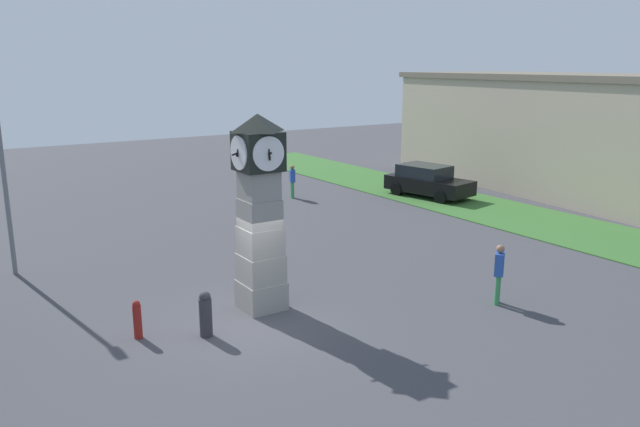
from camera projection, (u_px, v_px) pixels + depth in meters
ground_plane at (252, 323)px, 15.84m from camera, size 80.43×80.43×0.00m
clock_tower at (260, 213)px, 16.24m from camera, size 1.41×1.48×5.20m
bollard_near_tower at (206, 313)px, 14.97m from camera, size 0.31×0.31×1.15m
bollard_mid_row at (137, 319)px, 14.88m from camera, size 0.20×0.20×0.96m
car_silver_hatch at (428, 181)px, 30.70m from camera, size 4.54×2.60×1.57m
pedestrian_near_bench at (499, 270)px, 16.92m from camera, size 0.44×0.46×1.68m
pedestrian_crossing_lot at (292, 179)px, 30.44m from camera, size 0.46×0.37×1.63m
street_lamp_near_road at (1, 155)px, 18.68m from camera, size 0.50×0.24×6.53m
warehouse_blue_far at (563, 131)px, 32.82m from camera, size 19.47×9.87×5.93m
grass_verge_far at (554, 226)px, 25.29m from camera, size 48.26×4.62×0.04m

